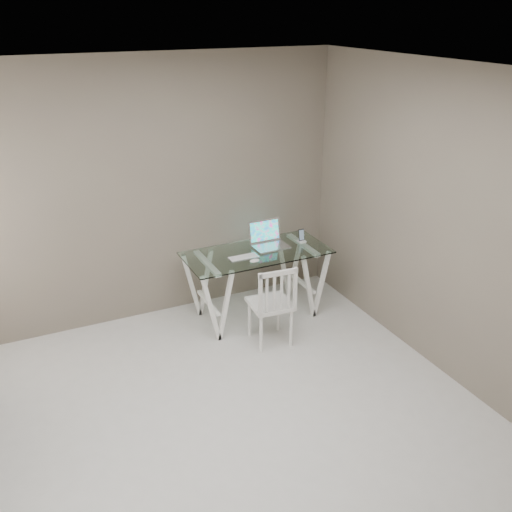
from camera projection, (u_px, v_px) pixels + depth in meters
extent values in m
plane|color=beige|center=(246.00, 437.00, 4.44)|extent=(4.50, 4.50, 0.00)
cube|color=white|center=(243.00, 77.00, 3.35)|extent=(4.00, 4.50, 0.02)
cube|color=#6D6255|center=(152.00, 193.00, 5.75)|extent=(4.00, 0.02, 2.70)
cube|color=#6D6255|center=(466.00, 236.00, 4.68)|extent=(0.02, 4.50, 2.70)
cube|color=silver|center=(257.00, 253.00, 5.89)|extent=(1.50, 0.70, 0.01)
cube|color=white|center=(208.00, 296.00, 5.83)|extent=(0.24, 0.62, 0.72)
cube|color=white|center=(302.00, 276.00, 6.26)|extent=(0.24, 0.62, 0.72)
cube|color=white|center=(270.00, 304.00, 5.55)|extent=(0.42, 0.42, 0.04)
cylinder|color=white|center=(261.00, 334.00, 5.45)|extent=(0.03, 0.03, 0.40)
cylinder|color=white|center=(291.00, 328.00, 5.56)|extent=(0.03, 0.03, 0.40)
cylinder|color=white|center=(250.00, 318.00, 5.72)|extent=(0.03, 0.03, 0.40)
cylinder|color=white|center=(278.00, 313.00, 5.83)|extent=(0.03, 0.03, 0.40)
cube|color=white|center=(278.00, 292.00, 5.31)|extent=(0.39, 0.06, 0.44)
cube|color=silver|center=(271.00, 246.00, 6.00)|extent=(0.36, 0.25, 0.02)
cube|color=#19D899|center=(264.00, 231.00, 6.07)|extent=(0.36, 0.06, 0.24)
cube|color=silver|center=(243.00, 257.00, 5.75)|extent=(0.31, 0.13, 0.01)
ellipsoid|color=silver|center=(255.00, 261.00, 5.65)|extent=(0.10, 0.06, 0.03)
cube|color=white|center=(302.00, 241.00, 6.13)|extent=(0.08, 0.08, 0.02)
cube|color=black|center=(301.00, 235.00, 6.12)|extent=(0.06, 0.03, 0.12)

